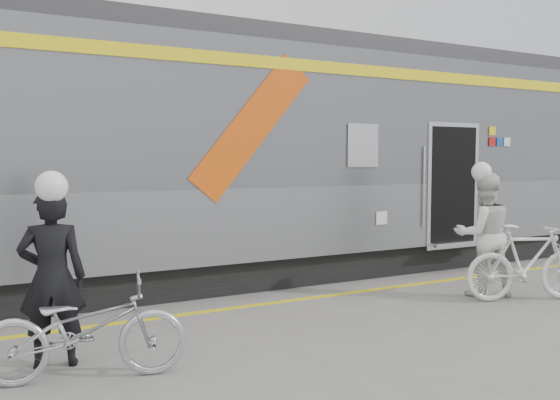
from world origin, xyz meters
TOP-DOWN VIEW (x-y plane):
  - ground at (0.00, 0.00)m, footprint 90.00×90.00m
  - train at (1.80, 4.19)m, footprint 24.00×3.17m
  - safety_strip at (0.00, 2.15)m, footprint 24.00×0.12m
  - man at (-3.01, 0.95)m, footprint 0.72×0.56m
  - bicycle_left at (-2.81, 0.40)m, footprint 1.93×1.05m
  - woman at (3.03, 1.09)m, footprint 1.08×0.96m
  - bicycle_right at (3.33, 0.54)m, footprint 1.90×1.15m
  - helmet_man at (-3.01, 0.95)m, footprint 0.30×0.30m
  - helmet_woman at (3.03, 1.09)m, footprint 0.29×0.29m

SIDE VIEW (x-z plane):
  - ground at x=0.00m, z-range 0.00..0.00m
  - safety_strip at x=0.00m, z-range 0.00..0.01m
  - bicycle_left at x=-2.81m, z-range 0.00..0.96m
  - bicycle_right at x=3.33m, z-range 0.00..1.10m
  - man at x=-3.01m, z-range 0.00..1.75m
  - woman at x=3.03m, z-range 0.00..1.82m
  - helmet_man at x=-3.01m, z-range 1.75..2.05m
  - helmet_woman at x=3.03m, z-range 1.82..2.11m
  - train at x=1.80m, z-range 0.00..4.10m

